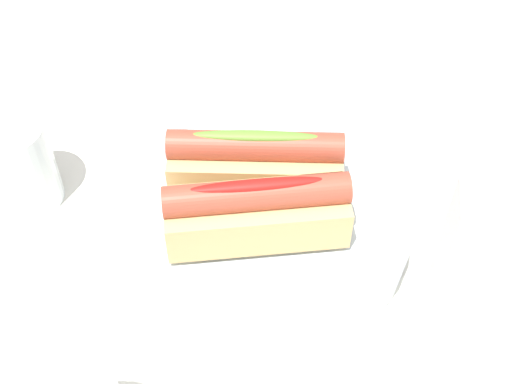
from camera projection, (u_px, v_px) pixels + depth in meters
The scene contains 5 objects.
ground_plane at pixel (234, 236), 0.64m from camera, with size 2.40×2.40×0.00m, color silver.
serving_bowl at pixel (256, 219), 0.63m from camera, with size 0.27×0.27×0.04m.
hotdog_front at pixel (255, 162), 0.61m from camera, with size 0.16×0.07×0.06m.
hotdog_back at pixel (257, 211), 0.58m from camera, with size 0.16×0.09×0.06m.
water_glass at pixel (18, 168), 0.64m from camera, with size 0.07×0.07×0.09m.
Camera 1 is at (-0.08, 0.38, 0.51)m, focal length 49.50 mm.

